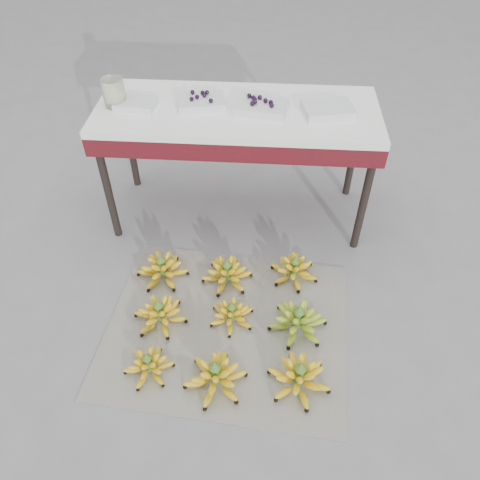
# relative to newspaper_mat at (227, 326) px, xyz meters

# --- Properties ---
(ground) EXTENTS (60.00, 60.00, 0.00)m
(ground) POSITION_rel_newspaper_mat_xyz_m (0.12, -0.08, -0.00)
(ground) COLOR slate
(ground) RESTS_ON ground
(newspaper_mat) EXTENTS (1.33, 1.15, 0.01)m
(newspaper_mat) POSITION_rel_newspaper_mat_xyz_m (0.00, 0.00, 0.00)
(newspaper_mat) COLOR beige
(newspaper_mat) RESTS_ON ground
(bunch_front_left) EXTENTS (0.25, 0.25, 0.15)m
(bunch_front_left) POSITION_rel_newspaper_mat_xyz_m (-0.35, -0.29, 0.05)
(bunch_front_left) COLOR yellow
(bunch_front_left) RESTS_ON newspaper_mat
(bunch_front_center) EXTENTS (0.35, 0.35, 0.18)m
(bunch_front_center) POSITION_rel_newspaper_mat_xyz_m (-0.02, -0.33, 0.07)
(bunch_front_center) COLOR yellow
(bunch_front_center) RESTS_ON newspaper_mat
(bunch_front_right) EXTENTS (0.36, 0.36, 0.18)m
(bunch_front_right) POSITION_rel_newspaper_mat_xyz_m (0.37, -0.31, 0.06)
(bunch_front_right) COLOR yellow
(bunch_front_right) RESTS_ON newspaper_mat
(bunch_mid_left) EXTENTS (0.34, 0.34, 0.17)m
(bunch_mid_left) POSITION_rel_newspaper_mat_xyz_m (-0.35, 0.01, 0.06)
(bunch_mid_left) COLOR yellow
(bunch_mid_left) RESTS_ON newspaper_mat
(bunch_mid_center) EXTENTS (0.27, 0.27, 0.15)m
(bunch_mid_center) POSITION_rel_newspaper_mat_xyz_m (0.02, 0.04, 0.05)
(bunch_mid_center) COLOR yellow
(bunch_mid_center) RESTS_ON newspaper_mat
(bunch_mid_right) EXTENTS (0.35, 0.35, 0.19)m
(bunch_mid_right) POSITION_rel_newspaper_mat_xyz_m (0.37, 0.01, 0.07)
(bunch_mid_right) COLOR #6FAA20
(bunch_mid_right) RESTS_ON newspaper_mat
(bunch_back_left) EXTENTS (0.34, 0.34, 0.18)m
(bunch_back_left) POSITION_rel_newspaper_mat_xyz_m (-0.40, 0.32, 0.06)
(bunch_back_left) COLOR yellow
(bunch_back_left) RESTS_ON newspaper_mat
(bunch_back_center) EXTENTS (0.33, 0.33, 0.17)m
(bunch_back_center) POSITION_rel_newspaper_mat_xyz_m (-0.03, 0.32, 0.06)
(bunch_back_center) COLOR yellow
(bunch_back_center) RESTS_ON newspaper_mat
(bunch_back_right) EXTENTS (0.35, 0.35, 0.17)m
(bunch_back_right) POSITION_rel_newspaper_mat_xyz_m (0.36, 0.38, 0.06)
(bunch_back_right) COLOR yellow
(bunch_back_right) RESTS_ON newspaper_mat
(vendor_table) EXTENTS (1.60, 0.64, 0.77)m
(vendor_table) POSITION_rel_newspaper_mat_xyz_m (-0.01, 0.94, 0.68)
(vendor_table) COLOR black
(vendor_table) RESTS_ON ground
(tray_far_left) EXTENTS (0.24, 0.18, 0.04)m
(tray_far_left) POSITION_rel_newspaper_mat_xyz_m (-0.58, 0.91, 0.78)
(tray_far_left) COLOR silver
(tray_far_left) RESTS_ON vendor_table
(tray_left) EXTENTS (0.29, 0.24, 0.07)m
(tray_left) POSITION_rel_newspaper_mat_xyz_m (-0.22, 0.95, 0.79)
(tray_left) COLOR silver
(tray_left) RESTS_ON vendor_table
(tray_right) EXTENTS (0.31, 0.25, 0.07)m
(tray_right) POSITION_rel_newspaper_mat_xyz_m (0.12, 0.92, 0.79)
(tray_right) COLOR silver
(tray_right) RESTS_ON vendor_table
(tray_far_right) EXTENTS (0.31, 0.25, 0.04)m
(tray_far_right) POSITION_rel_newspaper_mat_xyz_m (0.49, 0.91, 0.79)
(tray_far_right) COLOR silver
(tray_far_right) RESTS_ON vendor_table
(glass_jar) EXTENTS (0.14, 0.14, 0.16)m
(glass_jar) POSITION_rel_newspaper_mat_xyz_m (-0.70, 0.92, 0.84)
(glass_jar) COLOR beige
(glass_jar) RESTS_ON vendor_table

